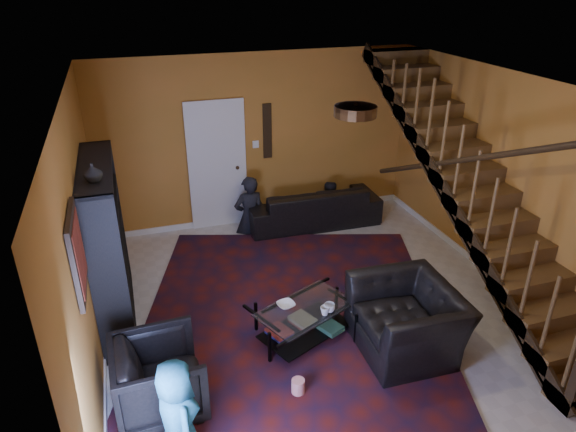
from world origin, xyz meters
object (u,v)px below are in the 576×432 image
Objects in this scene: sofa at (312,205)px; armchair_left at (159,378)px; armchair_right at (406,319)px; coffee_table at (305,321)px; bookshelf at (109,248)px.

armchair_left is at bearing 51.77° from sofa.
sofa is at bearing 179.89° from armchair_right.
armchair_right reaches higher than sofa.
coffee_table is (-1.02, 0.51, -0.15)m from armchair_right.
sofa is at bearing 67.89° from coffee_table.
armchair_left is at bearing -78.14° from bookshelf.
bookshelf is 1.68× the size of armchair_right.
armchair_left is at bearing -86.64° from armchair_right.
bookshelf reaches higher than armchair_left.
sofa is 3.04m from coffee_table.
coffee_table is (2.05, -1.12, -0.73)m from bookshelf.
sofa is (3.20, 1.70, -0.64)m from bookshelf.
coffee_table is at bearing -28.52° from bookshelf.
bookshelf reaches higher than coffee_table.
bookshelf is 0.90× the size of sofa.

